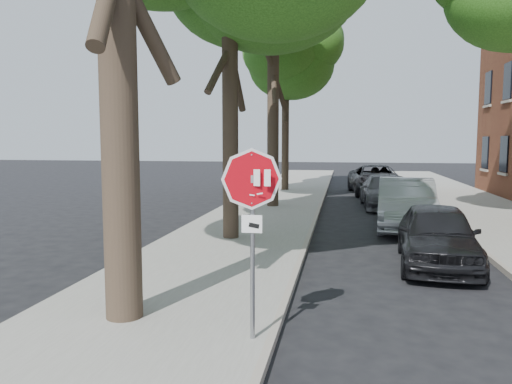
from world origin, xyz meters
TOP-DOWN VIEW (x-y plane):
  - ground at (0.00, 0.00)m, footprint 120.00×120.00m
  - sidewalk_left at (-2.50, 12.00)m, footprint 4.00×55.00m
  - sidewalk_right at (6.00, 12.00)m, footprint 4.00×55.00m
  - curb_left at (-0.45, 12.00)m, footprint 0.12×55.00m
  - curb_right at (3.95, 12.00)m, footprint 0.12×55.00m
  - stop_sign at (-0.70, -0.03)m, footprint 0.76×0.34m
  - tree_mid_b at (-2.42, 14.12)m, footprint 5.88×5.46m
  - tree_far at (-2.72, 21.11)m, footprint 5.29×4.91m
  - car_a at (2.60, 5.12)m, footprint 1.99×4.25m
  - car_b at (2.49, 9.94)m, footprint 2.08×5.02m
  - car_c at (2.24, 15.04)m, footprint 2.10×4.78m
  - car_d at (2.21, 20.46)m, footprint 3.03×5.74m

SIDE VIEW (x-z plane):
  - ground at x=0.00m, z-range 0.00..0.00m
  - sidewalk_left at x=-2.50m, z-range 0.00..0.12m
  - sidewalk_right at x=6.00m, z-range 0.00..0.12m
  - curb_left at x=-0.45m, z-range 0.00..0.13m
  - curb_right at x=3.95m, z-range 0.00..0.13m
  - car_c at x=2.24m, z-range 0.00..1.36m
  - car_a at x=2.60m, z-range 0.00..1.41m
  - car_d at x=2.21m, z-range 0.00..1.54m
  - car_b at x=2.49m, z-range 0.00..1.61m
  - stop_sign at x=-0.70m, z-range 0.64..3.25m
  - tree_far at x=-2.72m, z-range 2.55..11.88m
  - tree_mid_b at x=-2.42m, z-range 2.82..13.18m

